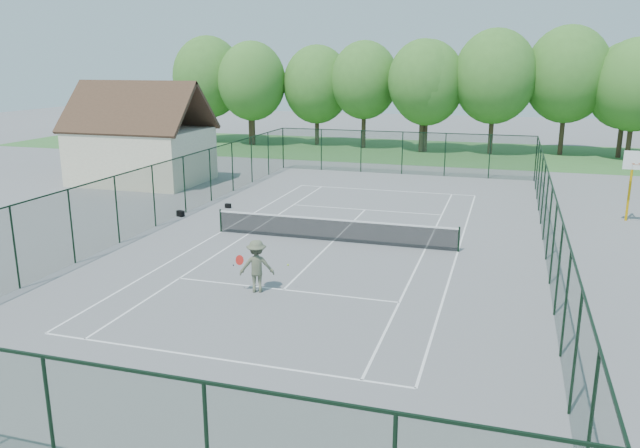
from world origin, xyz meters
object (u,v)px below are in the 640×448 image
Objects in this scene: tennis_player at (257,266)px; tennis_net at (333,229)px; basketball_goal at (634,172)px; sports_bag_a at (181,214)px.

tennis_net is at bearing 83.09° from tennis_player.
basketball_goal reaches higher than tennis_player.
basketball_goal is at bearing 29.56° from tennis_net.
tennis_net is 9.10m from sports_bag_a.
tennis_net is 3.04× the size of basketball_goal.
tennis_net is at bearing 3.41° from sports_bag_a.
basketball_goal is (13.15, 7.46, 1.99)m from tennis_net.
sports_bag_a is at bearing -166.40° from basketball_goal.
basketball_goal is at bearing 30.61° from sports_bag_a.
tennis_player is at bearing -134.41° from basketball_goal.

